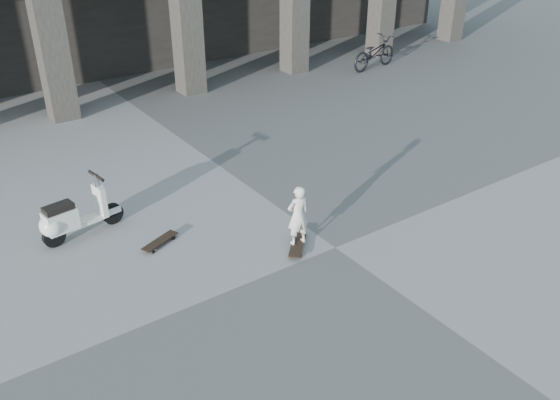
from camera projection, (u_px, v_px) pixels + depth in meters
ground at (335, 248)px, 9.66m from camera, size 90.00×90.00×0.00m
longboard at (298, 243)px, 9.65m from camera, size 0.73×0.76×0.09m
skateboard_spare at (160, 241)px, 9.70m from camera, size 0.72×0.43×0.08m
child at (298, 215)px, 9.39m from camera, size 0.40×0.28×1.02m
scooter at (68, 219)px, 9.68m from camera, size 1.44×0.57×1.01m
bicycle at (374, 53)px, 18.49m from camera, size 1.96×0.92×0.99m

